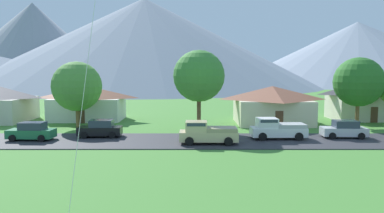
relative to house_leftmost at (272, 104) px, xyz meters
The scene contains 16 objects.
road_strip 15.69m from the house_leftmost, 132.04° to the right, with size 160.00×7.62×0.08m, color #2D2D33.
mountain_west_ridge 112.07m from the house_leftmost, 105.30° to the left, with size 139.95×139.95×35.67m, color gray.
mountain_far_east_ridge 148.93m from the house_leftmost, 62.53° to the left, with size 121.20×121.20×29.41m, color gray.
mountain_far_west_ridge 129.54m from the house_leftmost, 125.11° to the left, with size 72.16×72.16×33.64m, color #8E939E.
mountain_central_ridge 136.89m from the house_leftmost, 127.40° to the left, with size 124.26×124.26×20.65m, color gray.
house_leftmost is the anchor object (origin of this frame).
house_left_center 13.62m from the house_leftmost, 16.00° to the left, with size 8.99×6.55×5.19m.
house_right_center 24.04m from the house_leftmost, behind, with size 9.81×6.52×4.55m.
tree_near_left 11.48m from the house_leftmost, 147.67° to the right, with size 5.56×5.56×8.78m.
tree_left_of_center 23.53m from the house_leftmost, behind, with size 5.69×5.69×7.62m.
tree_right_of_center 10.13m from the house_leftmost, 18.09° to the right, with size 5.68×5.68×8.11m.
parked_car_black_mid_west 21.36m from the house_leftmost, 153.01° to the right, with size 4.26×2.19×1.68m.
parked_car_silver_mid_east 11.32m from the house_leftmost, 64.44° to the right, with size 4.28×2.23×1.68m.
parked_car_green_east_end 27.52m from the house_leftmost, 155.76° to the right, with size 4.25×2.18×1.68m.
pickup_truck_white_west_side 10.94m from the house_leftmost, 99.85° to the right, with size 5.24×2.41×1.99m.
pickup_truck_sand_east_side 15.64m from the house_leftmost, 123.60° to the right, with size 5.24×2.40×1.99m.
Camera 1 is at (0.43, -2.55, 6.61)m, focal length 34.53 mm.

